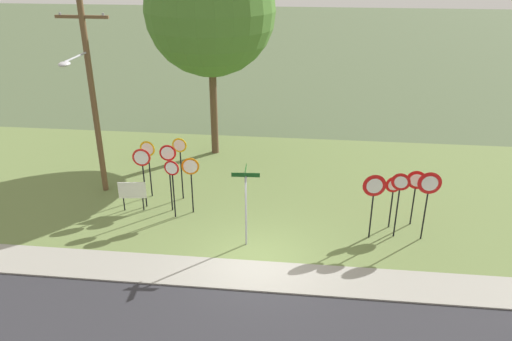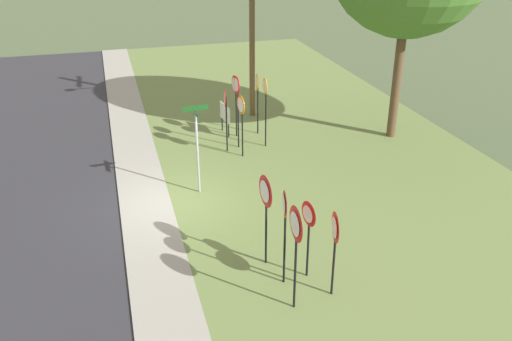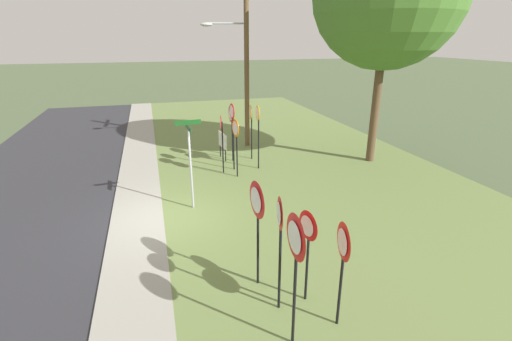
{
  "view_description": "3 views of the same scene",
  "coord_description": "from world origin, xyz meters",
  "px_view_note": "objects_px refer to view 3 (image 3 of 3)",
  "views": [
    {
      "loc": [
        1.52,
        -13.86,
        9.72
      ],
      "look_at": [
        -0.44,
        3.48,
        1.83
      ],
      "focal_mm": 34.59,
      "sensor_mm": 36.0,
      "label": 1
    },
    {
      "loc": [
        15.19,
        -1.51,
        8.41
      ],
      "look_at": [
        1.46,
        2.38,
        1.55
      ],
      "focal_mm": 37.96,
      "sensor_mm": 36.0,
      "label": 2
    },
    {
      "loc": [
        10.65,
        -0.04,
        5.43
      ],
      "look_at": [
        0.85,
        2.8,
        1.66
      ],
      "focal_mm": 25.49,
      "sensor_mm": 36.0,
      "label": 3
    }
  ],
  "objects_px": {
    "stop_sign_center_tall": "(236,136)",
    "utility_pole": "(243,56)",
    "stop_sign_far_right": "(251,121)",
    "yield_sign_center": "(256,209)",
    "stop_sign_near_left": "(222,133)",
    "yield_sign_far_left": "(279,229)",
    "street_name_post": "(190,157)",
    "notice_board": "(223,142)",
    "stop_sign_far_left": "(233,123)",
    "yield_sign_near_left": "(307,236)",
    "stop_sign_near_right": "(258,125)",
    "stop_sign_far_center": "(231,121)",
    "yield_sign_near_right": "(342,252)",
    "yield_sign_far_right": "(295,250)"
  },
  "relations": [
    {
      "from": "stop_sign_near_left",
      "to": "stop_sign_far_right",
      "type": "relative_size",
      "value": 0.96
    },
    {
      "from": "stop_sign_far_right",
      "to": "yield_sign_near_right",
      "type": "bearing_deg",
      "value": 1.47
    },
    {
      "from": "stop_sign_near_right",
      "to": "yield_sign_center",
      "type": "relative_size",
      "value": 1.08
    },
    {
      "from": "stop_sign_near_left",
      "to": "yield_sign_center",
      "type": "xyz_separation_m",
      "value": [
        7.44,
        -0.69,
        0.18
      ]
    },
    {
      "from": "stop_sign_near_left",
      "to": "utility_pole",
      "type": "distance_m",
      "value": 4.98
    },
    {
      "from": "stop_sign_near_right",
      "to": "yield_sign_far_right",
      "type": "relative_size",
      "value": 1.02
    },
    {
      "from": "utility_pole",
      "to": "yield_sign_far_left",
      "type": "bearing_deg",
      "value": -11.22
    },
    {
      "from": "stop_sign_near_right",
      "to": "stop_sign_center_tall",
      "type": "xyz_separation_m",
      "value": [
        0.69,
        -1.12,
        -0.22
      ]
    },
    {
      "from": "stop_sign_far_left",
      "to": "yield_sign_near_left",
      "type": "relative_size",
      "value": 1.34
    },
    {
      "from": "yield_sign_center",
      "to": "utility_pole",
      "type": "xyz_separation_m",
      "value": [
        -11.12,
        2.58,
        2.59
      ]
    },
    {
      "from": "stop_sign_far_center",
      "to": "notice_board",
      "type": "distance_m",
      "value": 1.15
    },
    {
      "from": "stop_sign_far_center",
      "to": "stop_sign_center_tall",
      "type": "height_order",
      "value": "stop_sign_far_center"
    },
    {
      "from": "yield_sign_far_left",
      "to": "yield_sign_far_right",
      "type": "xyz_separation_m",
      "value": [
        0.96,
        -0.07,
        0.12
      ]
    },
    {
      "from": "stop_sign_far_right",
      "to": "yield_sign_far_left",
      "type": "height_order",
      "value": "yield_sign_far_left"
    },
    {
      "from": "stop_sign_far_left",
      "to": "yield_sign_center",
      "type": "xyz_separation_m",
      "value": [
        7.7,
        -1.21,
        -0.13
      ]
    },
    {
      "from": "stop_sign_far_right",
      "to": "yield_sign_near_left",
      "type": "relative_size",
      "value": 1.19
    },
    {
      "from": "yield_sign_far_left",
      "to": "utility_pole",
      "type": "xyz_separation_m",
      "value": [
        -12.03,
        2.39,
        2.6
      ]
    },
    {
      "from": "stop_sign_near_right",
      "to": "yield_sign_center",
      "type": "height_order",
      "value": "stop_sign_near_right"
    },
    {
      "from": "stop_sign_far_right",
      "to": "yield_sign_near_left",
      "type": "distance_m",
      "value": 9.84
    },
    {
      "from": "yield_sign_near_left",
      "to": "utility_pole",
      "type": "xyz_separation_m",
      "value": [
        -11.94,
        1.74,
        2.93
      ]
    },
    {
      "from": "stop_sign_far_center",
      "to": "street_name_post",
      "type": "relative_size",
      "value": 0.86
    },
    {
      "from": "stop_sign_far_left",
      "to": "yield_sign_far_left",
      "type": "xyz_separation_m",
      "value": [
        8.61,
        -1.02,
        -0.14
      ]
    },
    {
      "from": "stop_sign_near_left",
      "to": "stop_sign_center_tall",
      "type": "height_order",
      "value": "stop_sign_near_left"
    },
    {
      "from": "yield_sign_near_right",
      "to": "yield_sign_far_left",
      "type": "xyz_separation_m",
      "value": [
        -0.76,
        -0.96,
        0.22
      ]
    },
    {
      "from": "stop_sign_near_left",
      "to": "yield_sign_far_left",
      "type": "xyz_separation_m",
      "value": [
        8.35,
        -0.5,
        0.17
      ]
    },
    {
      "from": "stop_sign_near_left",
      "to": "stop_sign_far_left",
      "type": "bearing_deg",
      "value": 124.91
    },
    {
      "from": "stop_sign_far_right",
      "to": "yield_sign_near_left",
      "type": "xyz_separation_m",
      "value": [
        9.72,
        -1.49,
        -0.25
      ]
    },
    {
      "from": "yield_sign_near_left",
      "to": "street_name_post",
      "type": "relative_size",
      "value": 0.71
    },
    {
      "from": "stop_sign_center_tall",
      "to": "yield_sign_far_left",
      "type": "bearing_deg",
      "value": -14.66
    },
    {
      "from": "yield_sign_near_right",
      "to": "yield_sign_far_right",
      "type": "bearing_deg",
      "value": -68.64
    },
    {
      "from": "stop_sign_near_left",
      "to": "utility_pole",
      "type": "bearing_deg",
      "value": 160.93
    },
    {
      "from": "stop_sign_far_right",
      "to": "notice_board",
      "type": "relative_size",
      "value": 2.02
    },
    {
      "from": "yield_sign_near_right",
      "to": "yield_sign_far_left",
      "type": "relative_size",
      "value": 0.88
    },
    {
      "from": "stop_sign_center_tall",
      "to": "utility_pole",
      "type": "relative_size",
      "value": 0.29
    },
    {
      "from": "stop_sign_far_right",
      "to": "yield_sign_center",
      "type": "height_order",
      "value": "yield_sign_center"
    },
    {
      "from": "stop_sign_near_left",
      "to": "stop_sign_near_right",
      "type": "xyz_separation_m",
      "value": [
        -0.08,
        1.57,
        0.21
      ]
    },
    {
      "from": "yield_sign_far_right",
      "to": "notice_board",
      "type": "bearing_deg",
      "value": 174.71
    },
    {
      "from": "stop_sign_far_center",
      "to": "yield_sign_center",
      "type": "height_order",
      "value": "stop_sign_far_center"
    },
    {
      "from": "yield_sign_near_right",
      "to": "utility_pole",
      "type": "height_order",
      "value": "utility_pole"
    },
    {
      "from": "stop_sign_far_right",
      "to": "yield_sign_center",
      "type": "distance_m",
      "value": 9.2
    },
    {
      "from": "stop_sign_far_left",
      "to": "yield_sign_near_left",
      "type": "bearing_deg",
      "value": -6.64
    },
    {
      "from": "stop_sign_far_right",
      "to": "yield_sign_center",
      "type": "relative_size",
      "value": 0.99
    },
    {
      "from": "street_name_post",
      "to": "notice_board",
      "type": "height_order",
      "value": "street_name_post"
    },
    {
      "from": "stop_sign_far_left",
      "to": "utility_pole",
      "type": "xyz_separation_m",
      "value": [
        -3.41,
        1.37,
        2.46
      ]
    },
    {
      "from": "yield_sign_near_right",
      "to": "utility_pole",
      "type": "xyz_separation_m",
      "value": [
        -12.79,
        1.42,
        2.83
      ]
    },
    {
      "from": "stop_sign_center_tall",
      "to": "yield_sign_near_right",
      "type": "bearing_deg",
      "value": -7.58
    },
    {
      "from": "stop_sign_near_left",
      "to": "yield_sign_near_left",
      "type": "distance_m",
      "value": 8.26
    },
    {
      "from": "notice_board",
      "to": "yield_sign_far_left",
      "type": "bearing_deg",
      "value": -12.04
    },
    {
      "from": "stop_sign_near_left",
      "to": "stop_sign_far_right",
      "type": "bearing_deg",
      "value": 139.76
    },
    {
      "from": "utility_pole",
      "to": "yield_sign_near_right",
      "type": "bearing_deg",
      "value": -6.36
    }
  ]
}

